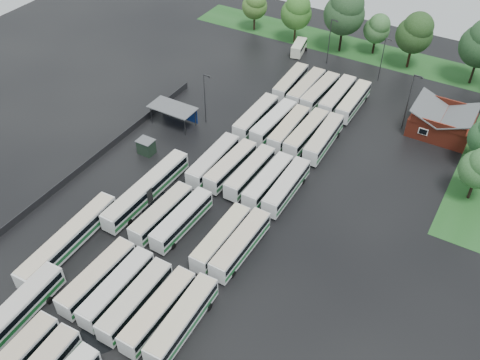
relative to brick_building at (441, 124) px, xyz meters
The scene contains 46 objects.
ground 49.08m from the brick_building, 119.30° to the right, with size 160.00×160.00×0.00m, color black.
brick_building is the anchor object (origin of this frame).
wash_shed 46.14m from the brick_building, 153.27° to the right, with size 8.20×4.20×3.58m.
utility_hut 50.26m from the brick_building, 143.11° to the right, with size 2.70×2.20×2.62m.
grass_strip_north 31.19m from the brick_building, 134.96° to the left, with size 80.00×10.00×0.01m, color #1A4A19.
west_fence 57.83m from the brick_building, 143.04° to the right, with size 0.10×50.00×1.20m, color #2D2D30.
bus_r1c0 61.95m from the brick_building, 117.30° to the right, with size 2.74×11.91×3.30m.
bus_r1c1 60.59m from the brick_building, 114.60° to the right, with size 2.56×11.80×3.28m.
bus_r1c2 59.62m from the brick_building, 111.74° to the right, with size 2.60×11.77×3.27m.
bus_r1c3 58.34m from the brick_building, 108.80° to the right, with size 2.62×11.99×3.33m.
bus_r1c4 57.02m from the brick_building, 105.92° to the right, with size 3.00×12.20×3.37m.
bus_r2c0 50.51m from the brick_building, 124.14° to the right, with size 2.86×11.58×3.20m.
bus_r2c1 48.43m from the brick_building, 121.32° to the right, with size 2.78×11.57×3.20m.
bus_r2c3 45.56m from the brick_building, 114.10° to the right, with size 2.52×11.66×3.24m.
bus_r2c4 44.19m from the brick_building, 110.89° to the right, with size 2.64×11.96×3.32m.
bus_r3c0 40.01m from the brick_building, 135.19° to the right, with size 2.60×11.98×3.33m.
bus_r3c1 37.68m from the brick_building, 132.35° to the right, with size 2.93×11.65×3.22m.
bus_r3c2 35.38m from the brick_building, 128.48° to the right, with size 2.70×11.66×3.23m.
bus_r3c3 33.72m from the brick_building, 123.63° to the right, with size 2.68×11.69×3.24m.
bus_r3c4 31.97m from the brick_building, 119.40° to the right, with size 2.63×11.70×3.25m.
bus_r4c0 31.81m from the brick_building, 153.39° to the right, with size 2.59×12.09×3.36m.
bus_r4c1 28.76m from the brick_building, 150.65° to the right, with size 3.06×12.05×3.33m.
bus_r4c2 26.29m from the brick_building, 146.65° to the right, with size 2.63×11.71×3.25m.
bus_r4c3 23.59m from the brick_building, 143.07° to the right, with size 2.87×12.17×3.37m.
bus_r4c4 21.08m from the brick_building, 138.28° to the right, with size 2.90×12.08×3.34m.
bus_r5c0 28.47m from the brick_building, behind, with size 2.86×11.57×3.20m.
bus_r5c1 25.02m from the brick_building, behind, with size 2.63×11.88×3.30m.
bus_r5c2 22.18m from the brick_building, behind, with size 2.96×11.83×3.27m.
bus_r5c3 18.79m from the brick_building, behind, with size 2.60×12.10×3.37m.
bus_r5c4 15.67m from the brick_building, behind, with size 2.58×11.75×3.27m.
artic_bus_west_a 73.57m from the brick_building, 116.70° to the right, with size 3.35×17.66×3.26m.
artic_bus_west_b 51.15m from the brick_building, 130.50° to the right, with size 2.75×17.55×3.25m.
artic_bus_west_c 63.42m from the brick_building, 124.69° to the right, with size 2.98×17.28×3.19m.
minibus 36.31m from the brick_building, 157.63° to the left, with size 3.12×5.99×2.49m.
tree_north_0 51.12m from the brick_building, 158.06° to the left, with size 5.70×5.70×9.43m.
tree_north_1 41.17m from the brick_building, 153.61° to the left, with size 6.66×6.66×11.04m.
tree_north_2 33.31m from the brick_building, 143.82° to the left, with size 8.49×8.49×14.06m.
tree_north_3 29.64m from the brick_building, 132.07° to the left, with size 5.46×5.46×9.04m.
tree_north_4 23.57m from the brick_building, 120.26° to the left, with size 7.25×7.25×12.01m.
lamp_post_ne 7.39m from the brick_building, 164.73° to the right, with size 1.61×0.31×10.47m.
lamp_post_nw 40.78m from the brick_building, 154.09° to the right, with size 1.49×0.29×9.66m.
lamp_post_back_w 29.78m from the brick_building, 153.88° to the left, with size 1.48×0.29×9.60m.
lamp_post_back_e 19.20m from the brick_building, 142.19° to the left, with size 1.40×0.27×9.10m.
puddle_0 64.71m from the brick_building, 111.32° to the right, with size 5.19×5.19×0.01m, color black.
puddle_2 50.03m from the brick_building, 128.47° to the right, with size 5.56×5.56×0.01m, color black.
puddle_3 47.82m from the brick_building, 109.69° to the right, with size 3.24×3.24×0.01m, color black.
Camera 1 is at (32.31, -39.77, 54.68)m, focal length 40.00 mm.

